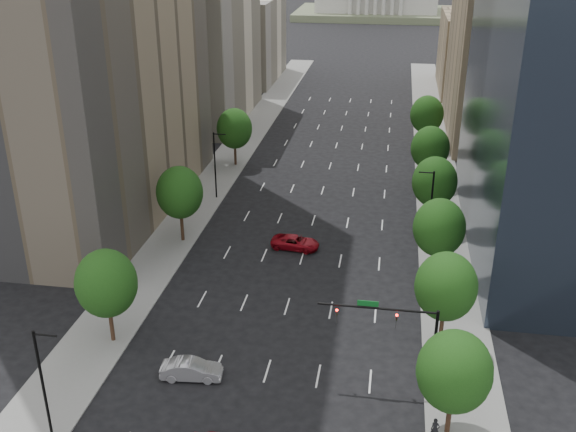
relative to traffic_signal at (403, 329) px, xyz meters
The scene contains 22 objects.
sidewalk_left 40.05m from the traffic_signal, 130.94° to the left, with size 6.00×200.00×0.15m, color slate.
sidewalk_right 30.84m from the traffic_signal, 80.59° to the left, with size 6.00×200.00×0.15m, color slate.
midrise_cream_left 82.12m from the traffic_signal, 115.95° to the left, with size 14.00×30.00×35.00m, color beige.
filler_left 111.86m from the traffic_signal, 108.53° to the left, with size 14.00×26.00×18.00m, color beige.
parking_tan_right 72.16m from the traffic_signal, 78.32° to the left, with size 14.00×30.00×30.00m, color #8C7759.
filler_right 104.05m from the traffic_signal, 82.00° to the left, with size 14.00×26.00×16.00m, color #8C7759.
tree_right_0 6.09m from the traffic_signal, 55.21° to the right, with size 5.20×5.20×8.39m.
tree_right_1 6.96m from the traffic_signal, 59.96° to the left, with size 5.20×5.20×8.75m.
tree_right_2 18.34m from the traffic_signal, 79.09° to the left, with size 5.20×5.20×8.61m.
tree_right_3 30.21m from the traffic_signal, 83.40° to the left, with size 5.20×5.20×8.89m.
tree_right_4 44.14m from the traffic_signal, 85.49° to the left, with size 5.20×5.20×8.46m.
tree_right_5 60.11m from the traffic_signal, 86.69° to the left, with size 5.20×5.20×8.75m.
tree_left_0 24.62m from the traffic_signal, behind, with size 5.20×5.20×8.75m.
tree_left_1 32.96m from the traffic_signal, 138.11° to the left, with size 5.20×5.20×8.97m.
tree_left_2 53.91m from the traffic_signal, 117.07° to the left, with size 5.20×5.20×8.68m.
streetlight_rn 25.17m from the traffic_signal, 83.37° to the left, with size 1.70×0.20×9.00m.
streetlight_ls 25.97m from the traffic_signal, 157.36° to the right, with size 1.70×0.20×9.00m.
streetlight_ln 42.42m from the traffic_signal, 124.40° to the left, with size 1.70×0.20×9.00m.
traffic_signal is the anchor object (origin of this frame).
foothills 571.52m from the traffic_signal, 87.57° to the left, with size 720.00×413.00×263.00m.
car_silver 16.98m from the traffic_signal, behind, with size 1.71×4.89×1.61m, color #9C9CA1.
car_red_far 25.42m from the traffic_signal, 117.55° to the left, with size 2.46×5.34×1.48m, color maroon.
Camera 1 is at (8.71, -13.23, 33.44)m, focal length 41.40 mm.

